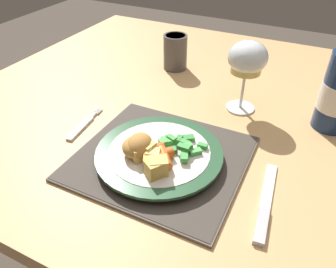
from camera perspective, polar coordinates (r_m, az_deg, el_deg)
name	(u,v)px	position (r m, az deg, el deg)	size (l,w,h in m)	color
dining_table	(200,132)	(0.85, 5.64, 0.35)	(1.17, 1.00, 0.74)	tan
placemat	(161,158)	(0.63, -1.22, -4.16)	(0.31, 0.29, 0.01)	brown
dinner_plate	(159,154)	(0.61, -1.54, -3.57)	(0.24, 0.24, 0.02)	silver
breaded_croquettes	(138,146)	(0.59, -5.28, -2.16)	(0.07, 0.07, 0.04)	#B77F3D
green_beans_pile	(179,144)	(0.61, 2.00, -1.83)	(0.09, 0.08, 0.02)	#4CA84C
glazed_carrots	(160,156)	(0.58, -1.33, -3.85)	(0.07, 0.06, 0.02)	#CC5119
fork	(83,126)	(0.73, -14.61, 1.40)	(0.03, 0.13, 0.01)	silver
table_knife	(265,207)	(0.56, 16.50, -12.15)	(0.04, 0.18, 0.01)	silver
wine_glass	(247,60)	(0.74, 13.63, 12.34)	(0.09, 0.09, 0.16)	silver
roast_potatoes	(150,159)	(0.57, -3.07, -4.43)	(0.09, 0.07, 0.03)	#E5BC66
drinking_cup	(175,51)	(0.95, 1.27, 14.20)	(0.07, 0.07, 0.10)	#4C4747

